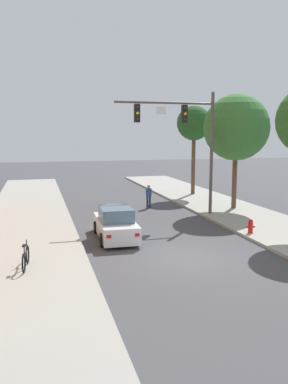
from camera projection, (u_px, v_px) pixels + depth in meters
name	position (u px, v px, depth m)	size (l,w,h in m)	color
ground_plane	(186.00, 258.00, 16.53)	(120.00, 120.00, 0.00)	#424247
sidewalk_left	(24.00, 270.00, 14.84)	(5.00, 60.00, 0.15)	#99968E
traffic_signal_mast	(186.00, 131.00, 23.80)	(6.19, 0.38, 7.50)	#514C47
car_lead_white	(116.00, 224.00, 19.49)	(1.93, 4.29, 1.60)	silver
pedestrian_crossing_road	(149.00, 195.00, 27.45)	(0.36, 0.22, 1.64)	#232847
bicycle_leaning	(26.00, 258.00, 14.83)	(0.24, 1.77, 0.98)	black
fire_hydrant	(251.00, 226.00, 20.10)	(0.48, 0.24, 0.72)	red
street_tree_second	(236.00, 128.00, 26.11)	(4.36, 4.36, 7.59)	brown
street_tree_third	(194.00, 124.00, 32.32)	(2.82, 2.82, 7.27)	brown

